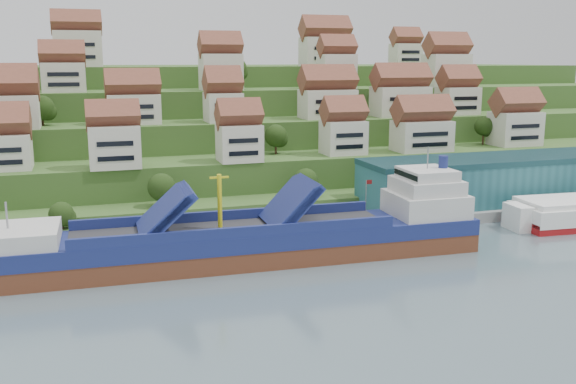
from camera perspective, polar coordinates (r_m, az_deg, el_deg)
name	(u,v)px	position (r m, az deg, el deg)	size (l,w,h in m)	color
ground	(294,254)	(111.76, 0.58, -5.52)	(300.00, 300.00, 0.00)	slate
quay	(364,219)	(132.06, 6.76, -2.39)	(180.00, 14.00, 2.20)	gray
hillside	(192,131)	(208.74, -8.54, 5.42)	(260.00, 128.00, 31.00)	#2D4C1E
hillside_village	(225,95)	(164.88, -5.66, 8.54)	(161.53, 64.67, 29.71)	beige
hillside_trees	(176,148)	(142.76, -9.89, 3.87)	(142.68, 62.72, 30.84)	#253F15
warehouse	(493,179)	(148.44, 17.79, 1.10)	(60.00, 15.00, 10.00)	#27646C
flagpole	(366,197)	(125.56, 6.99, -0.43)	(1.28, 0.16, 8.00)	gray
cargo_ship	(258,241)	(107.56, -2.64, -4.34)	(81.00, 15.15, 17.92)	brown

